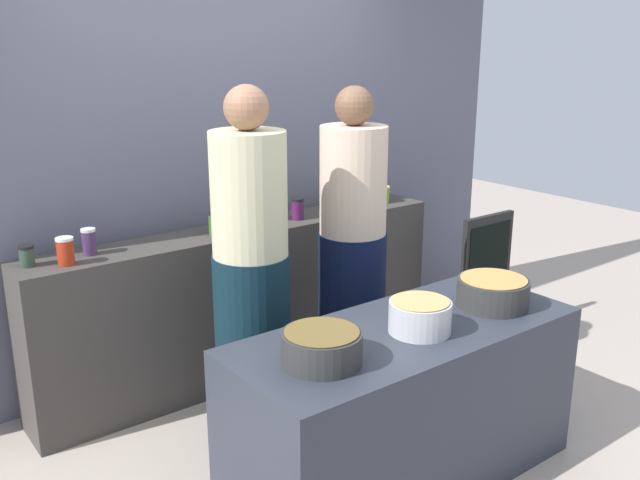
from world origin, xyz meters
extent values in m
plane|color=#AC9C8F|center=(0.00, 0.00, 0.00)|extent=(12.00, 12.00, 0.00)
cube|color=slate|center=(0.00, 1.45, 1.50)|extent=(4.80, 0.12, 3.00)
cube|color=#3C3835|center=(0.00, 1.10, 0.48)|extent=(2.70, 0.36, 0.95)
cube|color=#2B303B|center=(0.00, -0.30, 0.39)|extent=(1.70, 0.70, 0.78)
cylinder|color=#2C422F|center=(-1.25, 1.13, 1.00)|extent=(0.07, 0.07, 0.09)
cylinder|color=black|center=(-1.25, 1.13, 1.06)|extent=(0.08, 0.08, 0.01)
cylinder|color=#A42A14|center=(-1.09, 1.03, 1.02)|extent=(0.08, 0.08, 0.13)
cylinder|color=silver|center=(-1.09, 1.03, 1.09)|extent=(0.09, 0.09, 0.01)
cylinder|color=#462C53|center=(-0.93, 1.13, 1.02)|extent=(0.07, 0.07, 0.13)
cylinder|color=silver|center=(-0.93, 1.13, 1.09)|extent=(0.08, 0.08, 0.01)
cylinder|color=#336026|center=(-0.22, 1.06, 1.01)|extent=(0.08, 0.08, 0.12)
cylinder|color=black|center=(-0.22, 1.06, 1.08)|extent=(0.08, 0.08, 0.01)
cylinder|color=#48195B|center=(0.05, 1.07, 1.01)|extent=(0.09, 0.09, 0.11)
cylinder|color=black|center=(0.05, 1.07, 1.07)|extent=(0.09, 0.09, 0.01)
cylinder|color=#4D1945|center=(0.37, 1.06, 1.01)|extent=(0.08, 0.08, 0.12)
cylinder|color=black|center=(0.37, 1.06, 1.08)|extent=(0.08, 0.08, 0.01)
cylinder|color=brown|center=(0.70, 1.04, 1.01)|extent=(0.08, 0.08, 0.11)
cylinder|color=black|center=(0.70, 1.04, 1.07)|extent=(0.09, 0.09, 0.01)
cylinder|color=#993C27|center=(0.88, 1.06, 1.01)|extent=(0.07, 0.07, 0.11)
cylinder|color=black|center=(0.88, 1.06, 1.07)|extent=(0.08, 0.08, 0.01)
cylinder|color=olive|center=(1.10, 1.07, 1.01)|extent=(0.08, 0.08, 0.11)
cylinder|color=#D6C666|center=(1.10, 1.07, 1.07)|extent=(0.09, 0.09, 0.01)
cylinder|color=#2D2D2D|center=(-0.52, -0.34, 0.85)|extent=(0.33, 0.33, 0.13)
cylinder|color=brown|center=(-0.52, -0.34, 0.92)|extent=(0.31, 0.31, 0.00)
cylinder|color=#B7B7BC|center=(0.02, -0.36, 0.85)|extent=(0.28, 0.28, 0.14)
cylinder|color=tan|center=(0.02, -0.36, 0.93)|extent=(0.26, 0.26, 0.00)
cylinder|color=#2D2D2D|center=(0.53, -0.36, 0.85)|extent=(0.35, 0.35, 0.14)
cylinder|color=#A78446|center=(0.53, -0.36, 0.92)|extent=(0.32, 0.32, 0.00)
cylinder|color=black|center=(-0.36, 0.46, 0.51)|extent=(0.39, 0.39, 1.01)
cylinder|color=#BFBA94|center=(-0.36, 0.46, 1.32)|extent=(0.38, 0.38, 0.62)
sphere|color=#8C6047|center=(-0.36, 0.46, 1.74)|extent=(0.22, 0.22, 0.22)
cylinder|color=black|center=(0.36, 0.51, 0.49)|extent=(0.39, 0.39, 0.99)
cylinder|color=beige|center=(0.36, 0.51, 1.29)|extent=(0.38, 0.38, 0.61)
sphere|color=brown|center=(0.36, 0.51, 1.70)|extent=(0.21, 0.21, 0.21)
cube|color=black|center=(1.62, 0.57, 0.44)|extent=(0.48, 0.04, 0.89)
cube|color=black|center=(1.62, 0.55, 0.49)|extent=(0.41, 0.01, 0.67)
camera|label=1|loc=(-2.09, -2.39, 2.06)|focal=39.05mm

